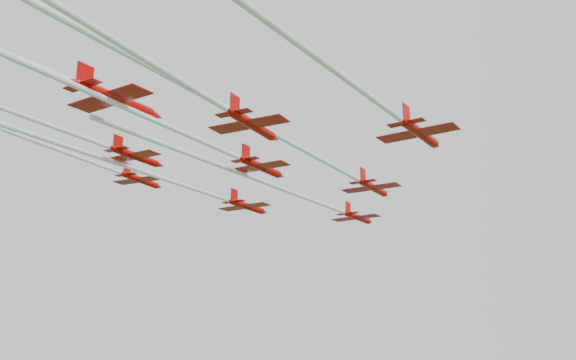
# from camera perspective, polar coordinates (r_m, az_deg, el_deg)

# --- Properties ---
(jet_lead) EXTENTS (31.88, 61.38, 2.70)m
(jet_lead) POSITION_cam_1_polar(r_m,az_deg,el_deg) (103.07, 1.62, -1.60)
(jet_lead) COLOR #B30603
(jet_row2_left) EXTENTS (30.37, 62.80, 2.76)m
(jet_row2_left) POSITION_cam_1_polar(r_m,az_deg,el_deg) (95.65, -9.85, -0.26)
(jet_row2_left) COLOR #B30603
(jet_row2_right) EXTENTS (30.08, 64.00, 2.67)m
(jet_row2_right) POSITION_cam_1_polar(r_m,az_deg,el_deg) (81.68, 2.34, 2.18)
(jet_row2_right) COLOR #B30603
(jet_row3_left) EXTENTS (21.40, 54.96, 2.38)m
(jet_row3_left) POSITION_cam_1_polar(r_m,az_deg,el_deg) (91.51, -18.88, 2.23)
(jet_row3_left) COLOR #B30603
(jet_row3_mid) EXTENTS (24.43, 50.14, 2.69)m
(jet_row3_mid) POSITION_cam_1_polar(r_m,az_deg,el_deg) (78.35, -7.54, 3.40)
(jet_row3_mid) COLOR #B30603
(jet_row3_right) EXTENTS (25.73, 48.57, 2.90)m
(jet_row3_right) POSITION_cam_1_polar(r_m,az_deg,el_deg) (68.92, 8.02, 6.85)
(jet_row3_right) COLOR #B30603
(jet_row4_left) EXTENTS (25.31, 53.63, 2.40)m
(jet_row4_left) POSITION_cam_1_polar(r_m,az_deg,el_deg) (76.78, -21.20, 4.87)
(jet_row4_left) COLOR #B30603
(jet_row4_right) EXTENTS (22.11, 53.37, 2.64)m
(jet_row4_right) POSITION_cam_1_polar(r_m,az_deg,el_deg) (59.38, -9.92, 8.91)
(jet_row4_right) COLOR #B30603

